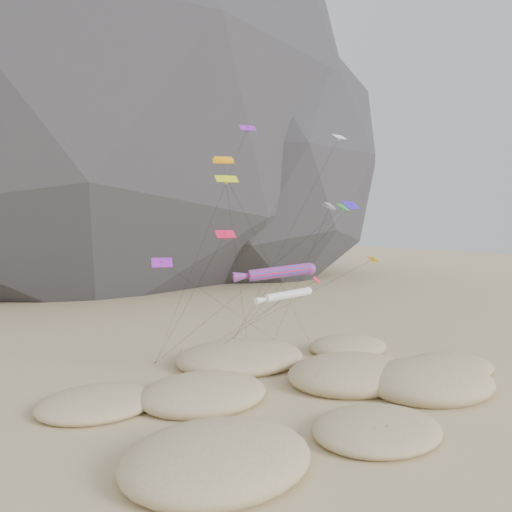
{
  "coord_description": "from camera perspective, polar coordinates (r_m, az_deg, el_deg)",
  "views": [
    {
      "loc": [
        -32.78,
        -36.29,
        17.22
      ],
      "look_at": [
        -1.98,
        12.0,
        13.59
      ],
      "focal_mm": 35.0,
      "sensor_mm": 36.0,
      "label": 1
    }
  ],
  "objects": [
    {
      "name": "multi_parafoil",
      "position": [
        60.89,
        8.31,
        5.42
      ],
      "size": [
        4.11,
        16.54,
        19.87
      ],
      "color": "red",
      "rests_on": "ground"
    },
    {
      "name": "white_tube_kite",
      "position": [
        52.81,
        3.4,
        -4.5
      ],
      "size": [
        7.2,
        15.05,
        10.47
      ],
      "color": "silver",
      "rests_on": "ground"
    },
    {
      "name": "dunes",
      "position": [
        53.86,
        5.66,
        -14.2
      ],
      "size": [
        49.56,
        35.99,
        3.92
      ],
      "color": "#CCB789",
      "rests_on": "ground"
    },
    {
      "name": "rock_headland",
      "position": [
        169.22,
        -18.8,
        22.57
      ],
      "size": [
        226.37,
        148.64,
        177.5
      ],
      "color": "black",
      "rests_on": "ground"
    },
    {
      "name": "delta_kites",
      "position": [
        58.09,
        3.56,
        4.43
      ],
      "size": [
        31.05,
        21.63,
        28.61
      ],
      "color": "yellow",
      "rests_on": "ground"
    },
    {
      "name": "rainbow_tube_kite",
      "position": [
        54.62,
        2.42,
        -1.88
      ],
      "size": [
        8.93,
        18.64,
        13.01
      ],
      "color": "#FC1A4A",
      "rests_on": "ground"
    },
    {
      "name": "dune_grass",
      "position": [
        53.2,
        5.93,
        -14.34
      ],
      "size": [
        42.95,
        28.62,
        1.49
      ],
      "color": "black",
      "rests_on": "ground"
    },
    {
      "name": "kite_stakes",
      "position": [
        71.54,
        -2.74,
        -10.18
      ],
      "size": [
        24.14,
        6.22,
        0.3
      ],
      "color": "#3F2D1E",
      "rests_on": "ground"
    },
    {
      "name": "orange_parafoil",
      "position": [
        59.37,
        -3.73,
        10.56
      ],
      "size": [
        9.52,
        8.73,
        25.17
      ],
      "color": "orange",
      "rests_on": "ground"
    },
    {
      "name": "ground",
      "position": [
        51.85,
        9.37,
        -15.82
      ],
      "size": [
        500.0,
        500.0,
        0.0
      ],
      "primitive_type": "plane",
      "color": "#CCB789",
      "rests_on": "ground"
    }
  ]
}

